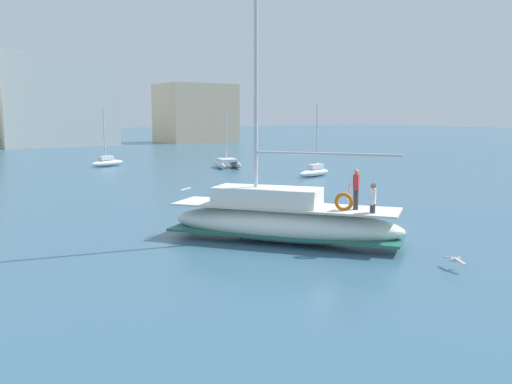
% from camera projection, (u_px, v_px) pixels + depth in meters
% --- Properties ---
extents(ground_plane, '(400.00, 400.00, 0.00)m').
position_uv_depth(ground_plane, '(307.00, 236.00, 23.51)').
color(ground_plane, '#38607A').
extents(main_sailboat, '(7.59, 9.17, 12.01)m').
position_uv_depth(main_sailboat, '(282.00, 220.00, 22.37)').
color(main_sailboat, white).
rests_on(main_sailboat, ground).
extents(moored_sloop_near, '(3.94, 1.72, 6.03)m').
position_uv_depth(moored_sloop_near, '(314.00, 171.00, 46.16)').
color(moored_sloop_near, white).
rests_on(moored_sloop_near, ground).
extents(moored_catamaran, '(4.04, 2.35, 5.81)m').
position_uv_depth(moored_catamaran, '(107.00, 162.00, 55.26)').
color(moored_catamaran, silver).
rests_on(moored_catamaran, ground).
extents(moored_cutter_right, '(3.18, 4.62, 5.67)m').
position_uv_depth(moored_cutter_right, '(227.00, 163.00, 53.52)').
color(moored_cutter_right, silver).
rests_on(moored_cutter_right, ground).
extents(seagull, '(0.48, 1.01, 0.17)m').
position_uv_depth(seagull, '(455.00, 259.00, 18.32)').
color(seagull, silver).
rests_on(seagull, ground).
extents(mooring_buoy, '(0.52, 0.52, 0.86)m').
position_uv_depth(mooring_buoy, '(355.00, 220.00, 26.33)').
color(mooring_buoy, silver).
rests_on(mooring_buoy, ground).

